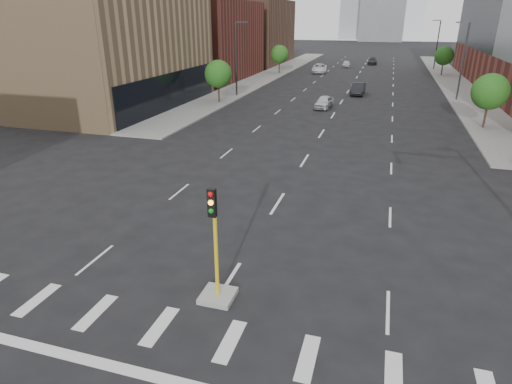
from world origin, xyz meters
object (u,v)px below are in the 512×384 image
at_px(car_distant, 346,64).
at_px(car_mid_right, 358,89).
at_px(car_far_left, 320,68).
at_px(car_deep_right, 372,61).
at_px(car_near_left, 324,102).
at_px(median_traffic_signal, 217,276).

bearing_deg(car_distant, car_mid_right, -84.98).
bearing_deg(car_far_left, car_deep_right, 58.18).
height_order(car_mid_right, car_far_left, car_far_left).
xyz_separation_m(car_far_left, car_distant, (3.81, 10.92, -0.13)).
bearing_deg(car_far_left, car_mid_right, -75.51).
bearing_deg(car_far_left, car_near_left, -86.68).
height_order(car_near_left, car_deep_right, same).
bearing_deg(car_distant, median_traffic_signal, -90.83).
bearing_deg(car_near_left, median_traffic_signal, -82.45).
xyz_separation_m(median_traffic_signal, car_mid_right, (1.50, 46.84, -0.21)).
distance_m(car_near_left, car_deep_right, 51.37).
bearing_deg(car_deep_right, car_far_left, -116.98).
relative_size(car_near_left, car_mid_right, 0.87).
bearing_deg(car_near_left, car_deep_right, 91.85).
relative_size(car_far_left, car_deep_right, 1.20).
height_order(car_far_left, car_deep_right, car_far_left).
distance_m(median_traffic_signal, car_near_left, 36.58).
relative_size(car_far_left, car_distant, 1.46).
relative_size(car_near_left, car_distant, 1.04).
distance_m(car_near_left, car_mid_right, 10.73).
xyz_separation_m(car_mid_right, car_far_left, (-8.68, 22.68, 0.02)).
xyz_separation_m(car_far_left, car_deep_right, (8.68, 18.30, -0.10)).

